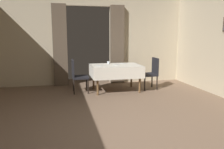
# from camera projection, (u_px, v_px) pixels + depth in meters

# --- Properties ---
(ground) EXTENTS (10.08, 10.08, 0.00)m
(ground) POSITION_uv_depth(u_px,v_px,m) (122.00, 136.00, 3.68)
(ground) COLOR #7A604C
(wall_back) EXTENTS (6.40, 0.27, 3.00)m
(wall_back) POSITION_uv_depth(u_px,v_px,m) (89.00, 37.00, 7.44)
(wall_back) COLOR beige
(wall_back) RESTS_ON ground
(dining_table_mid) EXTENTS (1.42, 1.00, 0.75)m
(dining_table_mid) POSITION_uv_depth(u_px,v_px,m) (116.00, 69.00, 6.57)
(dining_table_mid) COLOR brown
(dining_table_mid) RESTS_ON ground
(chair_mid_left) EXTENTS (0.45, 0.44, 0.93)m
(chair_mid_left) POSITION_uv_depth(u_px,v_px,m) (77.00, 74.00, 6.38)
(chair_mid_left) COLOR black
(chair_mid_left) RESTS_ON ground
(chair_mid_right) EXTENTS (0.44, 0.44, 0.93)m
(chair_mid_right) POSITION_uv_depth(u_px,v_px,m) (151.00, 72.00, 6.85)
(chair_mid_right) COLOR black
(chair_mid_right) RESTS_ON ground
(plate_mid_a) EXTENTS (0.18, 0.18, 0.01)m
(plate_mid_a) POSITION_uv_depth(u_px,v_px,m) (123.00, 64.00, 6.81)
(plate_mid_a) COLOR white
(plate_mid_a) RESTS_ON dining_table_mid
(plate_mid_b) EXTENTS (0.21, 0.21, 0.01)m
(plate_mid_b) POSITION_uv_depth(u_px,v_px,m) (100.00, 66.00, 6.40)
(plate_mid_b) COLOR white
(plate_mid_b) RESTS_ON dining_table_mid
(glass_mid_c) EXTENTS (0.08, 0.08, 0.08)m
(glass_mid_c) POSITION_uv_depth(u_px,v_px,m) (109.00, 63.00, 6.77)
(glass_mid_c) COLOR silver
(glass_mid_c) RESTS_ON dining_table_mid
(plate_mid_d) EXTENTS (0.22, 0.22, 0.01)m
(plate_mid_d) POSITION_uv_depth(u_px,v_px,m) (117.00, 65.00, 6.57)
(plate_mid_d) COLOR white
(plate_mid_d) RESTS_ON dining_table_mid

